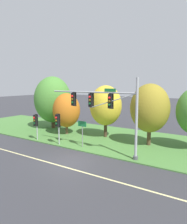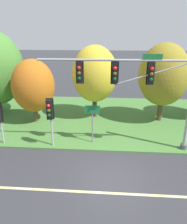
{
  "view_description": "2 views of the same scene",
  "coord_description": "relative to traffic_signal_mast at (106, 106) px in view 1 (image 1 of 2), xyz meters",
  "views": [
    {
      "loc": [
        11.36,
        -13.2,
        6.38
      ],
      "look_at": [
        -0.5,
        4.48,
        3.52
      ],
      "focal_mm": 35.0,
      "sensor_mm": 36.0,
      "label": 1
    },
    {
      "loc": [
        -0.15,
        -9.41,
        7.05
      ],
      "look_at": [
        -1.1,
        3.3,
        2.33
      ],
      "focal_mm": 35.0,
      "sensor_mm": 36.0,
      "label": 2
    }
  ],
  "objects": [
    {
      "name": "pedestrian_signal_further_along",
      "position": [
        -8.77,
        -0.26,
        -2.2
      ],
      "size": [
        0.46,
        0.55,
        2.86
      ],
      "color": "#9EA0A5",
      "rests_on": "grass_verge"
    },
    {
      "name": "tree_behind_signpost",
      "position": [
        -3.1,
        5.22,
        -0.57
      ],
      "size": [
        3.69,
        3.69,
        5.99
      ],
      "color": "#423021",
      "rests_on": "grass_verge"
    },
    {
      "name": "ground_plane",
      "position": [
        -1.72,
        -3.09,
        -4.34
      ],
      "size": [
        160.0,
        160.0,
        0.0
      ],
      "primitive_type": "plane",
      "color": "#333338"
    },
    {
      "name": "pedestrian_signal_near_kerb",
      "position": [
        -5.45,
        -0.3,
        -1.93
      ],
      "size": [
        0.46,
        0.55,
        3.18
      ],
      "color": "#9EA0A5",
      "rests_on": "grass_verge"
    },
    {
      "name": "grass_verge",
      "position": [
        -1.72,
        5.16,
        -4.29
      ],
      "size": [
        48.0,
        11.5,
        0.1
      ],
      "primitive_type": "cube",
      "color": "#477A38",
      "rests_on": "ground"
    },
    {
      "name": "tree_mid_verge",
      "position": [
        2.3,
        4.73,
        -0.47
      ],
      "size": [
        3.9,
        3.9,
        6.21
      ],
      "color": "#4C3823",
      "rests_on": "grass_verge"
    },
    {
      "name": "tree_left_of_mast",
      "position": [
        -7.82,
        3.81,
        -1.31
      ],
      "size": [
        3.33,
        3.33,
        5.03
      ],
      "color": "brown",
      "rests_on": "grass_verge"
    },
    {
      "name": "traffic_signal_mast",
      "position": [
        0.0,
        0.0,
        0.0
      ],
      "size": [
        9.14,
        0.49,
        6.71
      ],
      "color": "#9EA0A5",
      "rests_on": "grass_verge"
    },
    {
      "name": "lane_stripe",
      "position": [
        -1.72,
        -4.29,
        -4.33
      ],
      "size": [
        36.0,
        0.16,
        0.01
      ],
      "primitive_type": "cube",
      "color": "beige",
      "rests_on": "ground"
    },
    {
      "name": "route_sign_post",
      "position": [
        -2.91,
        0.45,
        -2.45
      ],
      "size": [
        0.99,
        0.08,
        2.62
      ],
      "color": "slate",
      "rests_on": "grass_verge"
    },
    {
      "name": "tree_nearest_road",
      "position": [
        -11.8,
        5.56,
        -0.28
      ],
      "size": [
        5.07,
        5.07,
        7.14
      ],
      "color": "#4C3823",
      "rests_on": "grass_verge"
    }
  ]
}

